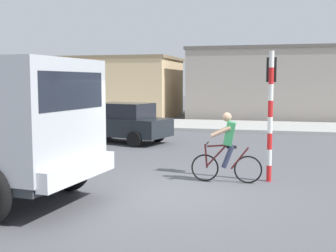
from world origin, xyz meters
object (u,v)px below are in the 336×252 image
car_red_near (122,122)px  cyclist (227,148)px  traffic_light_pole (271,98)px  car_white_mid (64,115)px

car_red_near → cyclist: bearing=-50.5°
traffic_light_pole → car_red_near: size_ratio=0.74×
cyclist → car_red_near: bearing=129.5°
traffic_light_pole → car_red_near: bearing=137.0°
traffic_light_pole → car_white_mid: (-9.96, 8.32, -1.25)m
cyclist → traffic_light_pole: 1.63m
cyclist → car_white_mid: size_ratio=0.40×
traffic_light_pole → cyclist: bearing=-155.8°
car_red_near → car_white_mid: same height
cyclist → traffic_light_pole: bearing=24.2°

